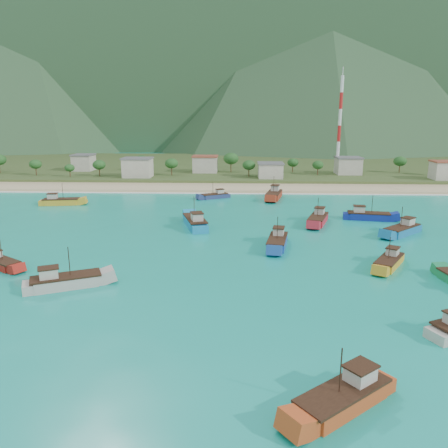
{
  "coord_description": "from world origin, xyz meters",
  "views": [
    {
      "loc": [
        5.91,
        -64.24,
        23.52
      ],
      "look_at": [
        2.58,
        18.0,
        3.0
      ],
      "focal_mm": 35.0,
      "sensor_mm": 36.0,
      "label": 1
    }
  ],
  "objects_px": {
    "boat_13": "(195,223)",
    "boat_0": "(65,282)",
    "boat_18": "(389,263)",
    "boat_23": "(367,216)",
    "boat_6": "(318,220)",
    "boat_24": "(215,196)",
    "boat_15": "(274,196)",
    "boat_19": "(402,231)",
    "boat_11": "(345,398)",
    "boat_20": "(277,242)",
    "boat_4": "(60,202)",
    "radio_tower": "(340,125)",
    "boat_12": "(1,264)"
  },
  "relations": [
    {
      "from": "boat_13",
      "to": "boat_0",
      "type": "bearing_deg",
      "value": -129.47
    },
    {
      "from": "boat_18",
      "to": "boat_23",
      "type": "xyz_separation_m",
      "value": [
        5.52,
        32.51,
        0.15
      ]
    },
    {
      "from": "boat_6",
      "to": "boat_24",
      "type": "distance_m",
      "value": 38.6
    },
    {
      "from": "boat_13",
      "to": "boat_15",
      "type": "height_order",
      "value": "boat_13"
    },
    {
      "from": "boat_19",
      "to": "boat_23",
      "type": "xyz_separation_m",
      "value": [
        -3.51,
        12.7,
        0.0
      ]
    },
    {
      "from": "boat_11",
      "to": "boat_19",
      "type": "relative_size",
      "value": 0.99
    },
    {
      "from": "boat_19",
      "to": "boat_11",
      "type": "bearing_deg",
      "value": 113.67
    },
    {
      "from": "boat_13",
      "to": "boat_15",
      "type": "bearing_deg",
      "value": 43.74
    },
    {
      "from": "boat_11",
      "to": "boat_20",
      "type": "xyz_separation_m",
      "value": [
        -2.0,
        45.7,
        0.03
      ]
    },
    {
      "from": "boat_11",
      "to": "boat_20",
      "type": "bearing_deg",
      "value": -36.03
    },
    {
      "from": "boat_0",
      "to": "boat_23",
      "type": "height_order",
      "value": "boat_23"
    },
    {
      "from": "boat_13",
      "to": "boat_18",
      "type": "xyz_separation_m",
      "value": [
        33.73,
        -24.15,
        -0.3
      ]
    },
    {
      "from": "boat_24",
      "to": "boat_20",
      "type": "bearing_deg",
      "value": 167.93
    },
    {
      "from": "boat_13",
      "to": "boat_20",
      "type": "distance_m",
      "value": 21.63
    },
    {
      "from": "boat_13",
      "to": "boat_23",
      "type": "xyz_separation_m",
      "value": [
        39.25,
        8.35,
        -0.14
      ]
    },
    {
      "from": "boat_4",
      "to": "boat_15",
      "type": "bearing_deg",
      "value": 92.64
    },
    {
      "from": "boat_18",
      "to": "boat_23",
      "type": "height_order",
      "value": "boat_23"
    },
    {
      "from": "radio_tower",
      "to": "boat_0",
      "type": "distance_m",
      "value": 132.67
    },
    {
      "from": "boat_11",
      "to": "boat_24",
      "type": "distance_m",
      "value": 94.73
    },
    {
      "from": "radio_tower",
      "to": "boat_12",
      "type": "relative_size",
      "value": 4.29
    },
    {
      "from": "boat_4",
      "to": "boat_23",
      "type": "bearing_deg",
      "value": 71.15
    },
    {
      "from": "boat_23",
      "to": "boat_4",
      "type": "bearing_deg",
      "value": -90.4
    },
    {
      "from": "boat_6",
      "to": "boat_19",
      "type": "xyz_separation_m",
      "value": [
        15.61,
        -8.68,
        -0.02
      ]
    },
    {
      "from": "boat_15",
      "to": "boat_4",
      "type": "bearing_deg",
      "value": 23.54
    },
    {
      "from": "radio_tower",
      "to": "boat_24",
      "type": "distance_m",
      "value": 67.77
    },
    {
      "from": "boat_18",
      "to": "boat_4",
      "type": "bearing_deg",
      "value": -0.47
    },
    {
      "from": "boat_18",
      "to": "boat_20",
      "type": "relative_size",
      "value": 0.85
    },
    {
      "from": "boat_4",
      "to": "boat_13",
      "type": "height_order",
      "value": "boat_13"
    },
    {
      "from": "boat_20",
      "to": "boat_24",
      "type": "height_order",
      "value": "boat_20"
    },
    {
      "from": "boat_4",
      "to": "boat_12",
      "type": "distance_m",
      "value": 50.69
    },
    {
      "from": "boat_0",
      "to": "boat_6",
      "type": "xyz_separation_m",
      "value": [
        41.88,
        39.33,
        0.02
      ]
    },
    {
      "from": "boat_12",
      "to": "boat_24",
      "type": "bearing_deg",
      "value": -173.55
    },
    {
      "from": "boat_0",
      "to": "boat_13",
      "type": "relative_size",
      "value": 0.88
    },
    {
      "from": "boat_6",
      "to": "boat_15",
      "type": "xyz_separation_m",
      "value": [
        -7.73,
        29.81,
        0.11
      ]
    },
    {
      "from": "boat_20",
      "to": "boat_24",
      "type": "xyz_separation_m",
      "value": [
        -14.43,
        47.59,
        -0.18
      ]
    },
    {
      "from": "boat_6",
      "to": "boat_15",
      "type": "relative_size",
      "value": 0.91
    },
    {
      "from": "boat_11",
      "to": "boat_23",
      "type": "xyz_separation_m",
      "value": [
        20.56,
        67.81,
        0.05
      ]
    },
    {
      "from": "boat_18",
      "to": "boat_23",
      "type": "distance_m",
      "value": 32.97
    },
    {
      "from": "boat_11",
      "to": "boat_19",
      "type": "xyz_separation_m",
      "value": [
        24.07,
        55.11,
        0.05
      ]
    },
    {
      "from": "boat_18",
      "to": "boat_19",
      "type": "bearing_deg",
      "value": -82.24
    },
    {
      "from": "boat_12",
      "to": "boat_23",
      "type": "relative_size",
      "value": 0.77
    },
    {
      "from": "radio_tower",
      "to": "boat_18",
      "type": "xyz_separation_m",
      "value": [
        -13.45,
        -104.94,
        -19.2
      ]
    },
    {
      "from": "radio_tower",
      "to": "boat_6",
      "type": "relative_size",
      "value": 3.23
    },
    {
      "from": "boat_23",
      "to": "boat_20",
      "type": "bearing_deg",
      "value": -35.65
    },
    {
      "from": "boat_23",
      "to": "boat_0",
      "type": "bearing_deg",
      "value": -41.31
    },
    {
      "from": "boat_11",
      "to": "boat_13",
      "type": "bearing_deg",
      "value": -21.09
    },
    {
      "from": "boat_6",
      "to": "boat_19",
      "type": "distance_m",
      "value": 17.86
    },
    {
      "from": "boat_0",
      "to": "boat_23",
      "type": "relative_size",
      "value": 0.99
    },
    {
      "from": "boat_20",
      "to": "boat_18",
      "type": "bearing_deg",
      "value": 158.56
    },
    {
      "from": "boat_13",
      "to": "boat_20",
      "type": "height_order",
      "value": "boat_13"
    }
  ]
}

